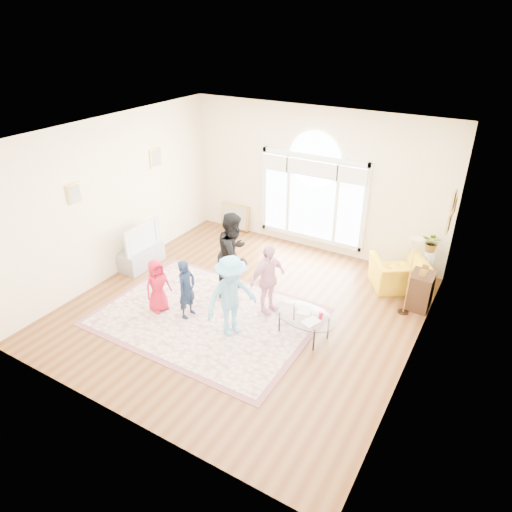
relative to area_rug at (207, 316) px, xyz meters
The scene contains 18 objects.
ground 0.69m from the area_rug, 51.57° to the left, with size 6.00×6.00×0.00m, color #5B3014.
room_shell 3.74m from the area_rug, 82.57° to the left, with size 6.00×6.00×6.00m.
area_rug is the anchor object (origin of this frame).
rug_border 0.00m from the area_rug, 135.00° to the right, with size 3.80×2.80×0.01m, color #8A4F55.
tv_console 2.48m from the area_rug, 160.02° to the left, with size 0.45×1.00×0.42m, color #999CA2.
television 2.56m from the area_rug, 159.96° to the left, with size 0.17×1.00×0.58m.
coffee_table 1.82m from the area_rug, 13.13° to the left, with size 1.25×0.93×0.54m.
armchair 3.85m from the area_rug, 45.40° to the left, with size 0.99×0.86×0.64m, color yellow.
side_cabinet 3.95m from the area_rug, 35.27° to the left, with size 0.40×0.50×0.70m, color black.
floor_lamp 3.82m from the area_rug, 32.67° to the left, with size 0.31×0.31×1.51m.
plant_pedestal 4.52m from the area_rug, 46.00° to the left, with size 0.20×0.20×0.70m, color white.
potted_plant 4.60m from the area_rug, 46.00° to the left, with size 0.37×0.32×0.41m, color #33722D.
leaning_picture 3.80m from the area_rug, 114.89° to the left, with size 0.80×0.05×0.62m, color tan.
child_red 1.05m from the area_rug, 163.74° to the right, with size 0.50×0.32×1.02m, color red.
child_navy 0.65m from the area_rug, 154.24° to the right, with size 0.40×0.26×1.10m, color #14203B.
child_black 1.26m from the area_rug, 89.70° to the left, with size 0.81×0.63×1.66m, color black.
child_pink 1.31m from the area_rug, 39.37° to the left, with size 0.79×0.33×1.34m, color #F5A9C5.
child_blue 1.00m from the area_rug, 13.58° to the right, with size 0.94×0.54×1.46m, color #68B6E7.
Camera 1 is at (3.76, -5.92, 4.87)m, focal length 32.00 mm.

